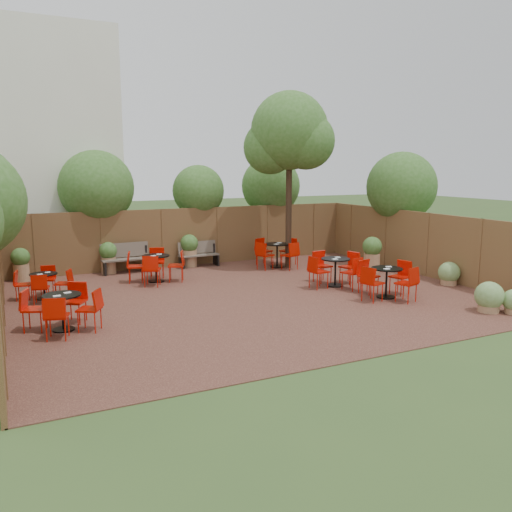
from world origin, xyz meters
name	(u,v)px	position (x,y,z in m)	size (l,w,h in m)	color
ground	(253,297)	(0.00, 0.00, 0.00)	(80.00, 80.00, 0.00)	#354F23
courtyard_paving	(253,297)	(0.00, 0.00, 0.01)	(12.00, 10.00, 0.02)	#3E2119
fence_back	(191,237)	(0.00, 5.00, 1.00)	(12.00, 0.08, 2.00)	#53351E
fence_right	(427,245)	(6.00, 0.00, 1.00)	(0.08, 10.00, 2.00)	#53351E
neighbour_building	(40,149)	(-4.50, 8.00, 4.00)	(5.00, 4.00, 8.00)	silver
overhang_foliage	(154,191)	(-1.80, 3.00, 2.70)	(15.67, 10.32, 2.55)	#315A1D
courtyard_tree	(289,137)	(2.78, 3.09, 4.37)	(2.71, 2.61, 5.81)	black
park_bench_left	(126,257)	(-2.37, 4.63, 0.51)	(1.56, 0.54, 0.96)	brown
park_bench_right	(198,254)	(0.10, 4.62, 0.46)	(1.41, 0.53, 0.85)	brown
bistro_tables	(233,273)	(-0.18, 0.94, 0.48)	(9.61, 6.65, 0.93)	black
planters	(196,255)	(-0.29, 3.66, 0.60)	(10.93, 4.02, 1.14)	#946C4A
low_shrubs	(478,289)	(4.91, -2.97, 0.34)	(1.98, 3.47, 0.73)	#946C4A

